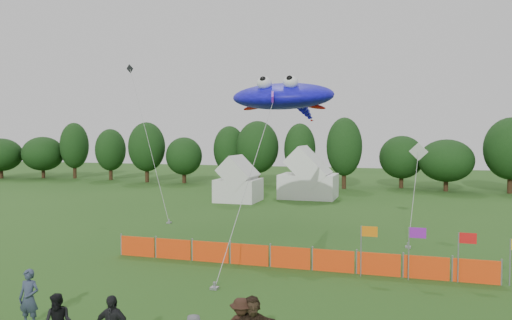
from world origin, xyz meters
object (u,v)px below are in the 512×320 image
(tent_right, at_px, (308,178))
(barrier_fence, at_px, (290,258))
(spectator_a, at_px, (29,298))
(stingray_kite, at_px, (285,97))
(tent_left, at_px, (238,183))

(tent_right, distance_m, barrier_fence, 25.79)
(barrier_fence, height_order, spectator_a, spectator_a)
(spectator_a, bearing_deg, barrier_fence, 49.09)
(spectator_a, height_order, stingray_kite, stingray_kite)
(tent_left, xyz_separation_m, tent_right, (5.78, 4.21, 0.22))
(barrier_fence, bearing_deg, tent_right, 98.99)
(tent_left, relative_size, tent_right, 0.71)
(tent_right, distance_m, spectator_a, 34.90)
(spectator_a, xyz_separation_m, stingray_kite, (4.28, 17.46, 7.61))
(spectator_a, bearing_deg, tent_left, 90.01)
(barrier_fence, bearing_deg, tent_left, 114.80)
(barrier_fence, bearing_deg, spectator_a, -124.75)
(tent_left, distance_m, spectator_a, 30.77)
(tent_right, height_order, barrier_fence, tent_right)
(tent_right, bearing_deg, barrier_fence, -81.01)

